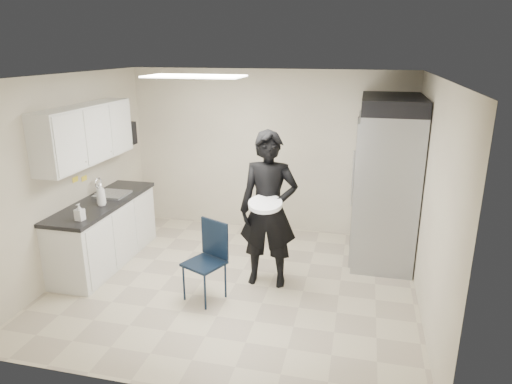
% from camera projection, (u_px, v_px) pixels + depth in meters
% --- Properties ---
extents(floor, '(4.50, 4.50, 0.00)m').
position_uv_depth(floor, '(236.00, 283.00, 5.89)').
color(floor, '#C0B497').
rests_on(floor, ground).
extents(ceiling, '(4.50, 4.50, 0.00)m').
position_uv_depth(ceiling, '(232.00, 76.00, 5.10)').
color(ceiling, silver).
rests_on(ceiling, back_wall).
extents(back_wall, '(4.50, 0.00, 4.50)m').
position_uv_depth(back_wall, '(268.00, 152.00, 7.35)').
color(back_wall, beige).
rests_on(back_wall, floor).
extents(left_wall, '(0.00, 4.00, 4.00)m').
position_uv_depth(left_wall, '(70.00, 176.00, 5.99)').
color(left_wall, beige).
rests_on(left_wall, floor).
extents(right_wall, '(0.00, 4.00, 4.00)m').
position_uv_depth(right_wall, '(431.00, 201.00, 5.00)').
color(right_wall, beige).
rests_on(right_wall, floor).
extents(ceiling_panel, '(1.20, 0.60, 0.02)m').
position_uv_depth(ceiling_panel, '(195.00, 76.00, 5.62)').
color(ceiling_panel, white).
rests_on(ceiling_panel, ceiling).
extents(lower_counter, '(0.60, 1.90, 0.86)m').
position_uv_depth(lower_counter, '(105.00, 233.00, 6.38)').
color(lower_counter, silver).
rests_on(lower_counter, floor).
extents(countertop, '(0.64, 1.95, 0.05)m').
position_uv_depth(countertop, '(102.00, 202.00, 6.24)').
color(countertop, black).
rests_on(countertop, lower_counter).
extents(sink, '(0.42, 0.40, 0.14)m').
position_uv_depth(sink, '(113.00, 198.00, 6.47)').
color(sink, gray).
rests_on(sink, countertop).
extents(faucet, '(0.02, 0.02, 0.24)m').
position_uv_depth(faucet, '(99.00, 187.00, 6.47)').
color(faucet, silver).
rests_on(faucet, countertop).
extents(upper_cabinets, '(0.35, 1.80, 0.75)m').
position_uv_depth(upper_cabinets, '(86.00, 134.00, 5.98)').
color(upper_cabinets, silver).
rests_on(upper_cabinets, left_wall).
extents(towel_dispenser, '(0.22, 0.30, 0.35)m').
position_uv_depth(towel_dispenser, '(126.00, 134.00, 7.12)').
color(towel_dispenser, black).
rests_on(towel_dispenser, left_wall).
extents(notice_sticker_left, '(0.00, 0.12, 0.07)m').
position_uv_depth(notice_sticker_left, '(75.00, 179.00, 6.11)').
color(notice_sticker_left, yellow).
rests_on(notice_sticker_left, left_wall).
extents(notice_sticker_right, '(0.00, 0.12, 0.07)m').
position_uv_depth(notice_sticker_right, '(84.00, 178.00, 6.31)').
color(notice_sticker_right, yellow).
rests_on(notice_sticker_right, left_wall).
extents(commercial_fridge, '(0.80, 1.35, 2.10)m').
position_uv_depth(commercial_fridge, '(386.00, 187.00, 6.35)').
color(commercial_fridge, gray).
rests_on(commercial_fridge, floor).
extents(fridge_compressor, '(0.80, 1.35, 0.20)m').
position_uv_depth(fridge_compressor, '(393.00, 104.00, 6.01)').
color(fridge_compressor, black).
rests_on(fridge_compressor, commercial_fridge).
extents(folding_chair, '(0.55, 0.55, 0.93)m').
position_uv_depth(folding_chair, '(204.00, 264.00, 5.40)').
color(folding_chair, black).
rests_on(folding_chair, floor).
extents(man_tuxedo, '(0.75, 0.52, 1.98)m').
position_uv_depth(man_tuxedo, '(269.00, 210.00, 5.63)').
color(man_tuxedo, black).
rests_on(man_tuxedo, floor).
extents(bucket_lid, '(0.42, 0.42, 0.05)m').
position_uv_depth(bucket_lid, '(265.00, 204.00, 5.35)').
color(bucket_lid, white).
rests_on(bucket_lid, man_tuxedo).
extents(soap_bottle_a, '(0.15, 0.15, 0.31)m').
position_uv_depth(soap_bottle_a, '(101.00, 194.00, 6.01)').
color(soap_bottle_a, white).
rests_on(soap_bottle_a, countertop).
extents(soap_bottle_b, '(0.10, 0.11, 0.21)m').
position_uv_depth(soap_bottle_b, '(79.00, 212.00, 5.50)').
color(soap_bottle_b, '#B0B0BD').
rests_on(soap_bottle_b, countertop).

